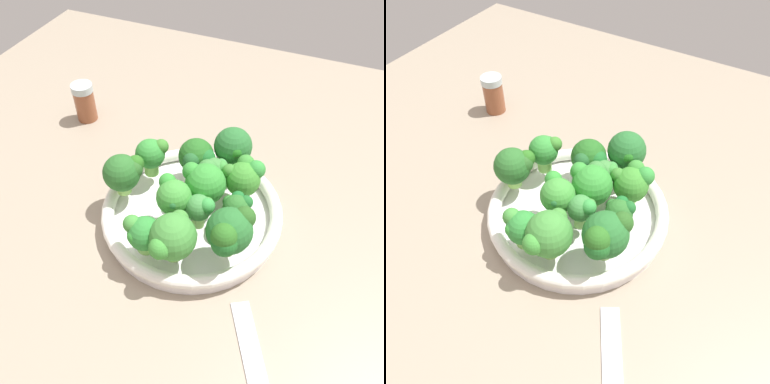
# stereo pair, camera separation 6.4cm
# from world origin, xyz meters

# --- Properties ---
(ground_plane) EXTENTS (1.30, 1.30, 0.03)m
(ground_plane) POSITION_xyz_m (0.00, 0.00, -0.01)
(ground_plane) COLOR gray
(bowl) EXTENTS (0.29, 0.29, 0.04)m
(bowl) POSITION_xyz_m (-0.01, -0.03, 0.02)
(bowl) COLOR white
(bowl) RESTS_ON ground_plane
(broccoli_floret_0) EXTENTS (0.07, 0.07, 0.07)m
(broccoli_floret_0) POSITION_xyz_m (-0.03, -0.05, 0.08)
(broccoli_floret_0) COLOR #82BC5C
(broccoli_floret_0) RESTS_ON bowl
(broccoli_floret_1) EXTENTS (0.06, 0.05, 0.06)m
(broccoli_floret_1) POSITION_xyz_m (0.02, 0.07, 0.07)
(broccoli_floret_1) COLOR #86CF5F
(broccoli_floret_1) RESTS_ON bowl
(broccoli_floret_2) EXTENTS (0.06, 0.06, 0.06)m
(broccoli_floret_2) POSITION_xyz_m (-0.08, -0.09, 0.07)
(broccoli_floret_2) COLOR #8DCE5A
(broccoli_floret_2) RESTS_ON bowl
(broccoli_floret_3) EXTENTS (0.06, 0.07, 0.07)m
(broccoli_floret_3) POSITION_xyz_m (0.00, -0.10, 0.08)
(broccoli_floret_3) COLOR #8BC25E
(broccoli_floret_3) RESTS_ON bowl
(broccoli_floret_4) EXTENTS (0.06, 0.06, 0.07)m
(broccoli_floret_4) POSITION_xyz_m (0.10, -0.02, 0.08)
(broccoli_floret_4) COLOR #93CE5D
(broccoli_floret_4) RESTS_ON bowl
(broccoli_floret_5) EXTENTS (0.05, 0.05, 0.07)m
(broccoli_floret_5) POSITION_xyz_m (0.08, -0.08, 0.08)
(broccoli_floret_5) COLOR #82C757
(broccoli_floret_5) RESTS_ON bowl
(broccoli_floret_6) EXTENTS (0.06, 0.06, 0.08)m
(broccoli_floret_6) POSITION_xyz_m (-0.04, -0.14, 0.08)
(broccoli_floret_6) COLOR #9CD968
(broccoli_floret_6) RESTS_ON bowl
(broccoli_floret_7) EXTENTS (0.05, 0.04, 0.06)m
(broccoli_floret_7) POSITION_xyz_m (-0.04, -0.00, 0.08)
(broccoli_floret_7) COLOR #9DDA6F
(broccoli_floret_7) RESTS_ON bowl
(broccoli_floret_8) EXTENTS (0.07, 0.08, 0.08)m
(broccoli_floret_8) POSITION_xyz_m (-0.10, 0.03, 0.09)
(broccoli_floret_8) COLOR #97C970
(broccoli_floret_8) RESTS_ON bowl
(broccoli_floret_9) EXTENTS (0.05, 0.05, 0.05)m
(broccoli_floret_9) POSITION_xyz_m (-0.09, -0.03, 0.07)
(broccoli_floret_9) COLOR #86B85E
(broccoli_floret_9) RESTS_ON bowl
(broccoli_floret_10) EXTENTS (0.05, 0.04, 0.05)m
(broccoli_floret_10) POSITION_xyz_m (-0.03, -0.09, 0.07)
(broccoli_floret_10) COLOR #79B65C
(broccoli_floret_10) RESTS_ON bowl
(broccoli_floret_11) EXTENTS (0.07, 0.08, 0.08)m
(broccoli_floret_11) POSITION_xyz_m (-0.03, 0.07, 0.08)
(broccoli_floret_11) COLOR #84B655
(broccoli_floret_11) RESTS_ON bowl
(broccoli_floret_12) EXTENTS (0.06, 0.05, 0.07)m
(broccoli_floret_12) POSITION_xyz_m (0.00, -0.00, 0.08)
(broccoli_floret_12) COLOR #86C062
(broccoli_floret_12) RESTS_ON bowl
(pepper_shaker) EXTENTS (0.04, 0.04, 0.08)m
(pepper_shaker) POSITION_xyz_m (0.30, -0.21, 0.04)
(pepper_shaker) COLOR brown
(pepper_shaker) RESTS_ON ground_plane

